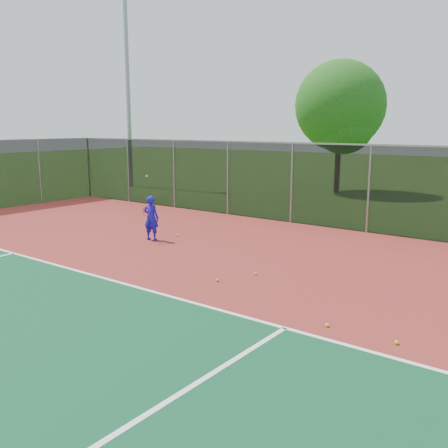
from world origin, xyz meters
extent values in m
plane|color=#2B5317|center=(0.00, 0.00, 0.00)|extent=(120.00, 120.00, 0.00)
cube|color=maroon|center=(0.00, 2.00, 0.01)|extent=(30.00, 20.00, 0.02)
cube|color=white|center=(2.00, 3.00, 0.03)|extent=(22.00, 0.10, 0.00)
cube|color=black|center=(0.00, 12.00, 1.52)|extent=(30.00, 0.04, 3.00)
cube|color=gray|center=(0.00, 12.00, 3.02)|extent=(30.00, 0.06, 0.06)
imported|color=#1715C8|center=(-5.08, 6.66, 0.74)|extent=(0.59, 0.46, 1.44)
cylinder|color=black|center=(-4.93, 6.41, 0.73)|extent=(0.03, 0.15, 0.27)
torus|color=#A51414|center=(-4.93, 6.31, 1.03)|extent=(0.30, 0.13, 0.29)
sphere|color=#B9DB19|center=(-5.33, 6.76, 2.06)|extent=(0.07, 0.07, 0.07)
sphere|color=#B9DB19|center=(-0.69, 4.46, 0.06)|extent=(0.07, 0.07, 0.07)
sphere|color=#B9DB19|center=(2.58, 3.53, 0.06)|extent=(0.07, 0.07, 0.07)
sphere|color=#B9DB19|center=(-0.27, 5.46, 0.06)|extent=(0.07, 0.07, 0.07)
sphere|color=#B9DB19|center=(3.84, 3.55, 0.06)|extent=(0.07, 0.07, 0.07)
sphere|color=#B9DB19|center=(-4.76, 7.54, 0.06)|extent=(0.07, 0.07, 0.07)
cylinder|color=gray|center=(-16.69, 16.45, 5.59)|extent=(0.24, 0.24, 11.18)
cylinder|color=#321E12|center=(-5.46, 21.46, 1.37)|extent=(0.30, 0.30, 2.75)
sphere|color=#1B5215|center=(-5.46, 21.46, 4.73)|extent=(4.88, 4.88, 4.88)
sphere|color=#1B5215|center=(-5.06, 21.16, 3.81)|extent=(3.36, 3.36, 3.36)
camera|label=1|loc=(6.25, -4.46, 3.63)|focal=40.00mm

